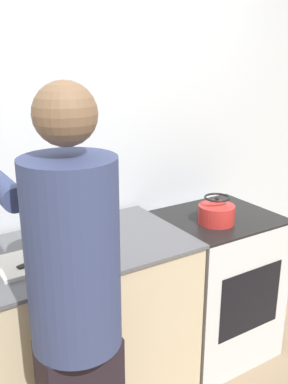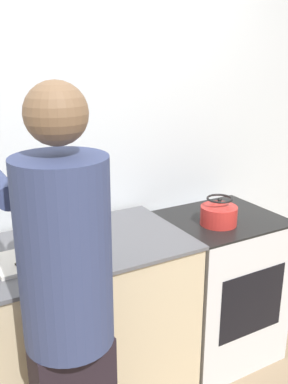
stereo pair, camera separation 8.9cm
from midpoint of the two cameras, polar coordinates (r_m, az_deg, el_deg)
wall_back at (r=2.39m, az=-11.64°, el=4.73°), size 8.00×0.05×2.60m
counter at (r=2.31m, az=-15.37°, el=-19.07°), size 1.78×0.68×0.93m
oven at (r=2.76m, az=10.82°, el=-12.22°), size 0.65×0.59×0.92m
person at (r=1.62m, az=-8.62°, el=-14.81°), size 0.37×0.61×1.76m
cutting_board at (r=2.03m, az=-13.54°, el=-8.69°), size 0.32×0.25×0.02m
knife at (r=2.01m, az=-12.37°, el=-8.44°), size 0.26×0.10×0.01m
kettle at (r=2.43m, az=10.98°, el=-2.79°), size 0.21×0.21×0.16m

